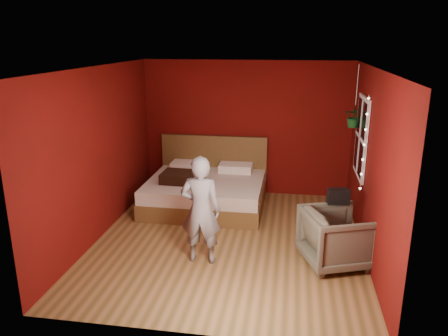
% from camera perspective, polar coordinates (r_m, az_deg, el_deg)
% --- Properties ---
extents(floor, '(4.50, 4.50, 0.00)m').
position_cam_1_polar(floor, '(6.82, 0.60, -9.42)').
color(floor, olive).
rests_on(floor, ground).
extents(room_walls, '(4.04, 4.54, 2.62)m').
position_cam_1_polar(room_walls, '(6.26, 0.65, 4.51)').
color(room_walls, '#640B0A').
rests_on(room_walls, ground).
extents(window, '(0.05, 0.97, 1.27)m').
position_cam_1_polar(window, '(7.19, 17.46, 3.88)').
color(window, white).
rests_on(window, room_walls).
extents(fairy_lights, '(0.04, 0.04, 1.45)m').
position_cam_1_polar(fairy_lights, '(6.68, 17.85, 2.91)').
color(fairy_lights, silver).
rests_on(fairy_lights, room_walls).
extents(bed, '(2.10, 1.78, 1.15)m').
position_cam_1_polar(bed, '(8.08, -2.27, -2.84)').
color(bed, brown).
rests_on(bed, ground).
extents(person, '(0.56, 0.37, 1.52)m').
position_cam_1_polar(person, '(5.94, -3.05, -5.51)').
color(person, slate).
rests_on(person, ground).
extents(armchair, '(1.10, 1.08, 0.78)m').
position_cam_1_polar(armchair, '(6.19, 14.46, -8.79)').
color(armchair, '#63614E').
rests_on(armchair, ground).
extents(handbag, '(0.32, 0.19, 0.21)m').
position_cam_1_polar(handbag, '(6.26, 14.70, -3.61)').
color(handbag, black).
rests_on(handbag, armchair).
extents(throw_pillow, '(0.52, 0.52, 0.18)m').
position_cam_1_polar(throw_pillow, '(7.82, -6.20, -1.16)').
color(throw_pillow, black).
rests_on(throw_pillow, bed).
extents(hanging_plant, '(0.40, 0.37, 1.01)m').
position_cam_1_polar(hanging_plant, '(7.42, 16.69, 6.47)').
color(hanging_plant, silver).
rests_on(hanging_plant, room_walls).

